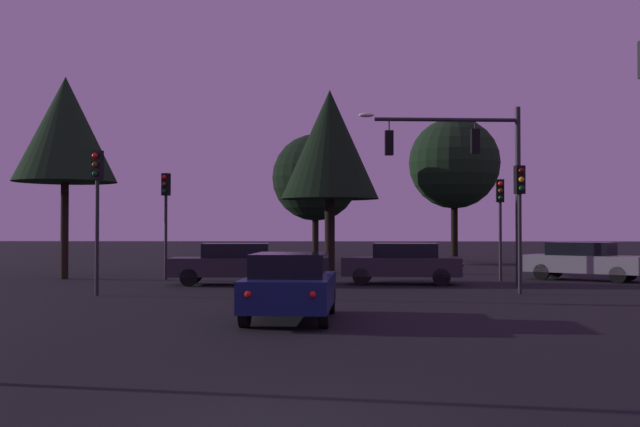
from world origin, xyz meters
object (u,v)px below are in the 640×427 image
(traffic_light_median, at_px, (500,209))
(car_nearside_lane, at_px, (291,285))
(traffic_light_corner_left, at_px, (97,193))
(tree_behind_sign, at_px, (315,178))
(tree_left_far, at_px, (65,130))
(traffic_light_corner_right, at_px, (166,204))
(car_far_lane, at_px, (584,260))
(traffic_light_far_side, at_px, (520,203))
(traffic_signal_mast_arm, at_px, (472,162))
(tree_right_cluster, at_px, (330,145))
(car_crossing_right, at_px, (403,263))
(tree_center_horizon, at_px, (454,164))
(car_crossing_left, at_px, (233,263))

(traffic_light_median, relative_size, car_nearside_lane, 0.97)
(traffic_light_corner_left, xyz_separation_m, car_nearside_lane, (6.40, -5.90, -2.38))
(tree_behind_sign, height_order, tree_left_far, tree_left_far)
(traffic_light_corner_left, bearing_deg, traffic_light_corner_right, 86.25)
(tree_left_far, bearing_deg, car_far_lane, -0.64)
(traffic_light_far_side, xyz_separation_m, car_far_lane, (4.00, 6.19, -2.10))
(traffic_light_median, bearing_deg, traffic_light_far_side, -95.95)
(traffic_signal_mast_arm, distance_m, traffic_light_far_side, 4.04)
(tree_behind_sign, bearing_deg, traffic_light_corner_right, -110.76)
(traffic_light_corner_right, relative_size, tree_right_cluster, 0.50)
(car_crossing_right, xyz_separation_m, tree_right_cluster, (-2.81, 6.83, 5.16))
(traffic_light_corner_left, bearing_deg, traffic_light_median, 25.83)
(traffic_light_median, xyz_separation_m, tree_left_far, (-17.59, 0.71, 3.27))
(car_nearside_lane, height_order, tree_center_horizon, tree_center_horizon)
(tree_center_horizon, bearing_deg, tree_left_far, -138.36)
(tree_left_far, xyz_separation_m, tree_center_horizon, (18.38, 16.34, -0.02))
(traffic_light_median, relative_size, traffic_light_far_side, 0.98)
(traffic_light_median, bearing_deg, tree_behind_sign, 117.48)
(car_crossing_right, xyz_separation_m, tree_left_far, (-13.61, 2.37, 5.33))
(car_crossing_right, distance_m, tree_right_cluster, 9.02)
(traffic_signal_mast_arm, distance_m, car_far_lane, 6.64)
(car_crossing_right, height_order, tree_behind_sign, tree_behind_sign)
(car_nearside_lane, bearing_deg, traffic_light_median, 59.53)
(traffic_light_corner_right, bearing_deg, car_nearside_lane, -65.38)
(traffic_light_corner_right, xyz_separation_m, tree_left_far, (-4.25, 0.35, 3.08))
(traffic_signal_mast_arm, relative_size, tree_center_horizon, 0.73)
(traffic_light_median, distance_m, tree_center_horizon, 17.38)
(car_far_lane, bearing_deg, traffic_light_median, -171.98)
(traffic_signal_mast_arm, height_order, tree_center_horizon, tree_center_horizon)
(car_crossing_right, bearing_deg, car_crossing_left, -175.75)
(traffic_signal_mast_arm, distance_m, traffic_light_median, 3.05)
(traffic_light_corner_left, xyz_separation_m, tree_right_cluster, (7.01, 11.86, 2.79))
(traffic_light_median, xyz_separation_m, tree_center_horizon, (0.79, 17.06, 3.25))
(traffic_light_corner_right, height_order, tree_right_cluster, tree_right_cluster)
(car_nearside_lane, bearing_deg, traffic_light_corner_right, 114.62)
(car_crossing_left, bearing_deg, traffic_light_median, 11.69)
(traffic_light_corner_right, relative_size, traffic_light_far_side, 1.06)
(traffic_signal_mast_arm, bearing_deg, car_far_lane, 27.97)
(car_far_lane, xyz_separation_m, tree_right_cluster, (-10.19, 4.70, 5.17))
(car_far_lane, xyz_separation_m, tree_center_horizon, (-2.61, 16.58, 5.31))
(car_crossing_left, relative_size, tree_right_cluster, 0.54)
(car_crossing_right, relative_size, tree_left_far, 0.55)
(traffic_signal_mast_arm, relative_size, traffic_light_corner_right, 1.52)
(traffic_light_corner_right, bearing_deg, tree_behind_sign, 69.24)
(traffic_light_median, xyz_separation_m, car_crossing_right, (-3.97, -1.66, -2.05))
(traffic_light_corner_right, height_order, tree_behind_sign, tree_behind_sign)
(tree_behind_sign, bearing_deg, tree_right_cluster, -84.13)
(traffic_signal_mast_arm, xyz_separation_m, tree_left_far, (-16.13, 2.82, 1.62))
(tree_center_horizon, bearing_deg, traffic_light_corner_right, -130.26)
(traffic_light_corner_right, bearing_deg, car_far_lane, 0.38)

